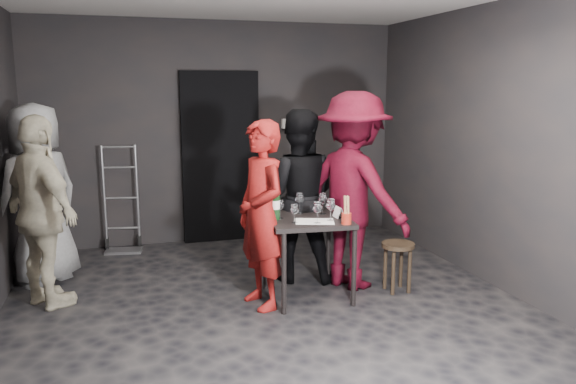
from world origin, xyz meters
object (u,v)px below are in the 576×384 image
object	(u,v)px
server_red	(261,206)
hand_truck	(123,232)
woman_black	(297,184)
stool	(398,254)
tasting_table	(308,228)
bystander_grey	(38,179)
man_maroon	(354,167)
breadstick_cup	(347,210)
wine_bottle	(275,205)
bystander_cream	(41,201)

from	to	relation	value
server_red	hand_truck	bearing A→B (deg)	-165.82
hand_truck	woman_black	distance (m)	2.39
stool	tasting_table	bearing A→B (deg)	173.87
hand_truck	bystander_grey	bearing A→B (deg)	-119.61
stool	man_maroon	size ratio (longest dim) A/B	0.20
tasting_table	woman_black	bearing A→B (deg)	83.66
hand_truck	bystander_grey	distance (m)	1.44
stool	man_maroon	xyz separation A→B (m)	(-0.35, 0.27, 0.81)
server_red	bystander_grey	distance (m)	2.27
woman_black	breadstick_cup	distance (m)	0.85
tasting_table	stool	bearing A→B (deg)	-6.13
bystander_grey	tasting_table	bearing A→B (deg)	112.86
breadstick_cup	man_maroon	bearing A→B (deg)	60.78
stool	server_red	distance (m)	1.42
woman_black	bystander_grey	distance (m)	2.51
wine_bottle	woman_black	bearing A→B (deg)	53.52
stool	wine_bottle	xyz separation A→B (m)	(-1.16, 0.12, 0.52)
tasting_table	bystander_cream	xyz separation A→B (m)	(-2.27, 0.45, 0.30)
bystander_grey	wine_bottle	size ratio (longest dim) A/B	5.99
stool	server_red	bearing A→B (deg)	179.05
bystander_grey	breadstick_cup	size ratio (longest dim) A/B	7.84
woman_black	bystander_grey	xyz separation A→B (m)	(-2.43, 0.61, 0.07)
server_red	breadstick_cup	world-z (taller)	server_red
hand_truck	breadstick_cup	world-z (taller)	hand_truck
bystander_cream	tasting_table	bearing A→B (deg)	-136.82
bystander_grey	server_red	bearing A→B (deg)	106.36
breadstick_cup	bystander_grey	bearing A→B (deg)	151.32
woman_black	bystander_cream	bearing A→B (deg)	22.17
man_maroon	wine_bottle	distance (m)	0.88
server_red	bystander_grey	bearing A→B (deg)	-136.61
wine_bottle	breadstick_cup	distance (m)	0.64
wine_bottle	hand_truck	bearing A→B (deg)	123.22
woman_black	stool	bearing A→B (deg)	163.94
hand_truck	server_red	size ratio (longest dim) A/B	0.69
bystander_cream	wine_bottle	distance (m)	2.01
server_red	man_maroon	distance (m)	1.03
woman_black	wine_bottle	xyz separation A→B (m)	(-0.36, -0.48, -0.08)
bystander_cream	breadstick_cup	size ratio (longest dim) A/B	7.18
man_maroon	bystander_cream	size ratio (longest dim) A/B	1.23
tasting_table	woman_black	distance (m)	0.60
wine_bottle	bystander_cream	bearing A→B (deg)	167.83
tasting_table	wine_bottle	distance (m)	0.38
bystander_cream	man_maroon	bearing A→B (deg)	-131.25
bystander_cream	woman_black	bearing A→B (deg)	-124.13
bystander_cream	bystander_grey	world-z (taller)	bystander_grey
hand_truck	man_maroon	world-z (taller)	man_maroon
bystander_cream	server_red	bearing A→B (deg)	-141.58
woman_black	server_red	bearing A→B (deg)	69.60
man_maroon	server_red	bearing A→B (deg)	76.58
stool	woman_black	bearing A→B (deg)	143.21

